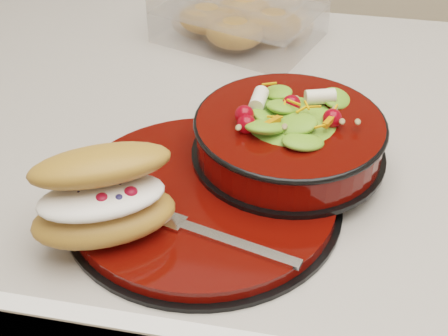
% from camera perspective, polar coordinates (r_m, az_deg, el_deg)
% --- Properties ---
extents(island_counter, '(1.24, 0.74, 0.90)m').
position_cam_1_polar(island_counter, '(1.16, 0.76, -14.18)').
color(island_counter, silver).
rests_on(island_counter, ground).
extents(dinner_plate, '(0.31, 0.31, 0.02)m').
position_cam_1_polar(dinner_plate, '(0.70, -1.87, -2.76)').
color(dinner_plate, black).
rests_on(dinner_plate, island_counter).
extents(salad_bowl, '(0.23, 0.23, 0.10)m').
position_cam_1_polar(salad_bowl, '(0.73, 6.02, 3.44)').
color(salad_bowl, black).
rests_on(salad_bowl, dinner_plate).
extents(croissant, '(0.17, 0.15, 0.09)m').
position_cam_1_polar(croissant, '(0.63, -10.92, -2.48)').
color(croissant, '#C0773A').
rests_on(croissant, dinner_plate).
extents(fork, '(0.17, 0.06, 0.00)m').
position_cam_1_polar(fork, '(0.64, -0.79, -6.23)').
color(fork, silver).
rests_on(fork, dinner_plate).
extents(pastry_box, '(0.29, 0.25, 0.09)m').
position_cam_1_polar(pastry_box, '(1.04, 1.45, 13.95)').
color(pastry_box, white).
rests_on(pastry_box, island_counter).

